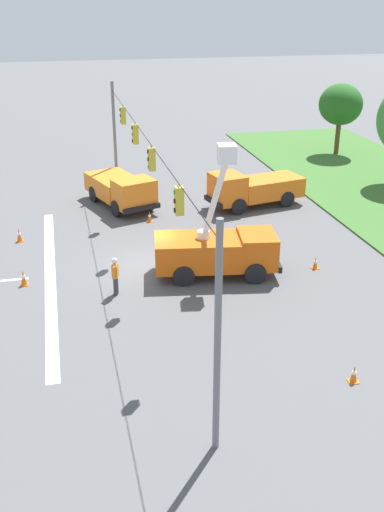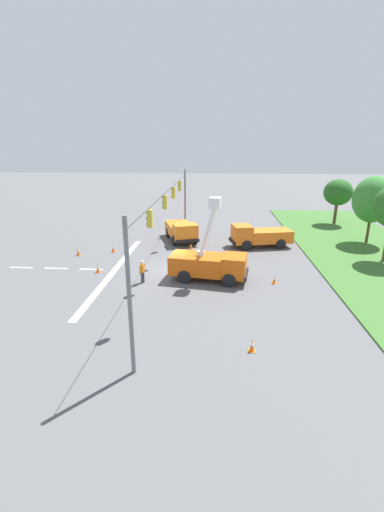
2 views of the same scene
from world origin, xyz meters
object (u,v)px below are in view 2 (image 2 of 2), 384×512
(traffic_cone_foreground_right, at_px, (191,246))
(traffic_cone_mid_left, at_px, (274,280))
(tree_far_west, at_px, (338,193))
(utility_truck_support_near, at_px, (259,235))
(traffic_cone_mid_right, at_px, (252,346))
(utility_truck_bucket_lift, at_px, (209,263))
(traffic_cone_foreground_left, at_px, (113,248))
(road_worker, at_px, (142,270))
(traffic_cone_lane_edge_a, at_px, (98,268))
(utility_truck_support_far, at_px, (181,230))
(traffic_cone_near_bucket, at_px, (78,251))
(tree_west, at_px, (373,200))

(traffic_cone_foreground_right, distance_m, traffic_cone_mid_left, 10.72)
(tree_far_west, relative_size, utility_truck_support_near, 0.90)
(tree_far_west, height_order, traffic_cone_mid_right, tree_far_west)
(utility_truck_bucket_lift, xyz_separation_m, traffic_cone_foreground_left, (-6.41, -9.32, -0.97))
(road_worker, xyz_separation_m, traffic_cone_lane_edge_a, (-1.85, -4.04, -0.63))
(utility_truck_bucket_lift, bearing_deg, traffic_cone_foreground_right, -165.93)
(utility_truck_support_far, height_order, traffic_cone_near_bucket, utility_truck_support_far)
(utility_truck_support_far, distance_m, traffic_cone_mid_right, 21.14)
(road_worker, height_order, traffic_cone_near_bucket, road_worker)
(tree_far_west, distance_m, utility_truck_support_near, 15.70)
(utility_truck_support_near, distance_m, traffic_cone_mid_left, 9.67)
(tree_far_west, relative_size, tree_west, 0.83)
(tree_far_west, bearing_deg, road_worker, -44.30)
(utility_truck_support_far, bearing_deg, traffic_cone_mid_right, 15.31)
(tree_far_west, xyz_separation_m, traffic_cone_foreground_right, (12.29, -17.66, -3.79))
(tree_west, relative_size, traffic_cone_mid_left, 11.20)
(tree_west, relative_size, utility_truck_support_near, 1.09)
(utility_truck_support_near, height_order, traffic_cone_near_bucket, utility_truck_support_near)
(traffic_cone_mid_left, height_order, traffic_cone_near_bucket, traffic_cone_near_bucket)
(road_worker, bearing_deg, tree_west, 120.04)
(traffic_cone_foreground_left, height_order, traffic_cone_lane_edge_a, traffic_cone_lane_edge_a)
(tree_far_west, relative_size, traffic_cone_near_bucket, 7.08)
(tree_west, relative_size, traffic_cone_near_bucket, 8.50)
(utility_truck_support_near, distance_m, traffic_cone_lane_edge_a, 16.09)
(road_worker, distance_m, traffic_cone_mid_left, 9.81)
(utility_truck_bucket_lift, relative_size, utility_truck_support_near, 0.98)
(traffic_cone_mid_left, bearing_deg, traffic_cone_near_bucket, -107.98)
(utility_truck_support_near, relative_size, traffic_cone_mid_right, 9.76)
(traffic_cone_mid_left, height_order, traffic_cone_mid_right, traffic_cone_mid_right)
(utility_truck_support_near, relative_size, traffic_cone_near_bucket, 7.83)
(utility_truck_support_near, relative_size, traffic_cone_lane_edge_a, 8.55)
(traffic_cone_near_bucket, height_order, traffic_cone_lane_edge_a, traffic_cone_near_bucket)
(utility_truck_bucket_lift, distance_m, traffic_cone_lane_edge_a, 9.04)
(tree_west, bearing_deg, utility_truck_support_near, -80.04)
(traffic_cone_mid_left, bearing_deg, tree_far_west, 152.22)
(tree_far_west, bearing_deg, utility_truck_support_far, -64.16)
(tree_far_west, height_order, traffic_cone_lane_edge_a, tree_far_west)
(tree_west, distance_m, utility_truck_support_near, 12.01)
(tree_far_west, xyz_separation_m, utility_truck_support_far, (9.15, -18.90, -2.96))
(utility_truck_bucket_lift, distance_m, road_worker, 5.01)
(tree_far_west, height_order, utility_truck_support_near, tree_far_west)
(utility_truck_support_far, relative_size, traffic_cone_mid_right, 9.75)
(tree_far_west, distance_m, traffic_cone_lane_edge_a, 31.49)
(utility_truck_support_far, relative_size, traffic_cone_foreground_left, 8.59)
(tree_west, height_order, traffic_cone_mid_left, tree_west)
(utility_truck_bucket_lift, relative_size, road_worker, 3.54)
(traffic_cone_mid_right, distance_m, traffic_cone_lane_edge_a, 15.28)
(utility_truck_bucket_lift, xyz_separation_m, traffic_cone_lane_edge_a, (-0.87, -8.94, -0.97))
(traffic_cone_foreground_left, distance_m, traffic_cone_foreground_right, 7.49)
(tree_west, relative_size, road_worker, 3.90)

